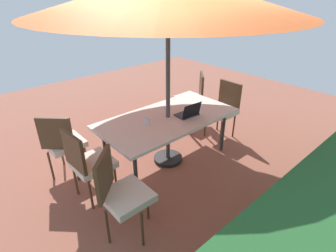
{
  "coord_description": "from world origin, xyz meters",
  "views": [
    {
      "loc": [
        2.29,
        2.58,
        2.4
      ],
      "look_at": [
        0.0,
        0.0,
        0.6
      ],
      "focal_mm": 28.36,
      "sensor_mm": 36.0,
      "label": 1
    }
  ],
  "objects_px": {
    "chair_northeast": "(120,191)",
    "chair_east": "(88,161)",
    "chair_west": "(223,107)",
    "dining_table": "(168,120)",
    "laptop": "(189,113)",
    "chair_southeast": "(63,141)",
    "chair_southwest": "(193,95)",
    "cup": "(147,121)"
  },
  "relations": [
    {
      "from": "chair_northeast",
      "to": "chair_southeast",
      "type": "relative_size",
      "value": 1.0
    },
    {
      "from": "chair_east",
      "to": "laptop",
      "type": "relative_size",
      "value": 2.92
    },
    {
      "from": "chair_southwest",
      "to": "chair_southeast",
      "type": "bearing_deg",
      "value": -46.43
    },
    {
      "from": "chair_northeast",
      "to": "cup",
      "type": "height_order",
      "value": "chair_northeast"
    },
    {
      "from": "dining_table",
      "to": "chair_northeast",
      "type": "distance_m",
      "value": 1.45
    },
    {
      "from": "chair_southwest",
      "to": "cup",
      "type": "distance_m",
      "value": 1.82
    },
    {
      "from": "chair_east",
      "to": "laptop",
      "type": "bearing_deg",
      "value": -101.82
    },
    {
      "from": "chair_east",
      "to": "chair_southwest",
      "type": "bearing_deg",
      "value": -79.19
    },
    {
      "from": "chair_west",
      "to": "chair_southwest",
      "type": "xyz_separation_m",
      "value": [
        -0.03,
        -0.75,
        0.0
      ]
    },
    {
      "from": "chair_southwest",
      "to": "chair_east",
      "type": "bearing_deg",
      "value": -32.16
    },
    {
      "from": "chair_northeast",
      "to": "chair_southeast",
      "type": "xyz_separation_m",
      "value": [
        0.04,
        -1.37,
        0.0
      ]
    },
    {
      "from": "laptop",
      "to": "cup",
      "type": "bearing_deg",
      "value": -12.77
    },
    {
      "from": "dining_table",
      "to": "chair_southwest",
      "type": "bearing_deg",
      "value": -151.14
    },
    {
      "from": "chair_east",
      "to": "cup",
      "type": "bearing_deg",
      "value": -95.46
    },
    {
      "from": "chair_west",
      "to": "chair_southeast",
      "type": "xyz_separation_m",
      "value": [
        2.56,
        -0.72,
        0.0
      ]
    },
    {
      "from": "chair_southeast",
      "to": "laptop",
      "type": "height_order",
      "value": "chair_southeast"
    },
    {
      "from": "chair_northeast",
      "to": "laptop",
      "type": "relative_size",
      "value": 2.92
    },
    {
      "from": "dining_table",
      "to": "laptop",
      "type": "relative_size",
      "value": 6.0
    },
    {
      "from": "chair_east",
      "to": "laptop",
      "type": "height_order",
      "value": "chair_east"
    },
    {
      "from": "chair_east",
      "to": "cup",
      "type": "height_order",
      "value": "chair_east"
    },
    {
      "from": "dining_table",
      "to": "chair_east",
      "type": "bearing_deg",
      "value": -1.31
    },
    {
      "from": "chair_west",
      "to": "chair_east",
      "type": "xyz_separation_m",
      "value": [
        2.52,
        -0.07,
        0.0
      ]
    },
    {
      "from": "laptop",
      "to": "chair_southwest",
      "type": "bearing_deg",
      "value": -135.9
    },
    {
      "from": "cup",
      "to": "chair_southeast",
      "type": "bearing_deg",
      "value": -35.74
    },
    {
      "from": "chair_northeast",
      "to": "chair_west",
      "type": "bearing_deg",
      "value": -29.2
    },
    {
      "from": "dining_table",
      "to": "chair_east",
      "type": "xyz_separation_m",
      "value": [
        1.27,
        -0.03,
        -0.15
      ]
    },
    {
      "from": "chair_northeast",
      "to": "chair_east",
      "type": "relative_size",
      "value": 1.0
    },
    {
      "from": "chair_southeast",
      "to": "cup",
      "type": "distance_m",
      "value": 1.18
    },
    {
      "from": "chair_southwest",
      "to": "chair_west",
      "type": "bearing_deg",
      "value": 40.71
    },
    {
      "from": "chair_west",
      "to": "chair_east",
      "type": "height_order",
      "value": "same"
    },
    {
      "from": "dining_table",
      "to": "laptop",
      "type": "distance_m",
      "value": 0.31
    },
    {
      "from": "chair_southwest",
      "to": "cup",
      "type": "height_order",
      "value": "chair_southwest"
    },
    {
      "from": "chair_east",
      "to": "cup",
      "type": "relative_size",
      "value": 9.13
    },
    {
      "from": "chair_southwest",
      "to": "chair_east",
      "type": "xyz_separation_m",
      "value": [
        2.55,
        0.68,
        0.0
      ]
    },
    {
      "from": "dining_table",
      "to": "chair_southeast",
      "type": "xyz_separation_m",
      "value": [
        1.31,
        -0.68,
        -0.15
      ]
    },
    {
      "from": "chair_west",
      "to": "chair_east",
      "type": "bearing_deg",
      "value": -91.63
    },
    {
      "from": "chair_northeast",
      "to": "chair_east",
      "type": "height_order",
      "value": "same"
    },
    {
      "from": "dining_table",
      "to": "chair_southwest",
      "type": "xyz_separation_m",
      "value": [
        -1.29,
        -0.71,
        -0.15
      ]
    },
    {
      "from": "chair_west",
      "to": "laptop",
      "type": "relative_size",
      "value": 2.92
    },
    {
      "from": "chair_west",
      "to": "laptop",
      "type": "distance_m",
      "value": 1.05
    },
    {
      "from": "laptop",
      "to": "chair_northeast",
      "type": "bearing_deg",
      "value": 22.59
    },
    {
      "from": "chair_east",
      "to": "chair_west",
      "type": "bearing_deg",
      "value": -95.77
    }
  ]
}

